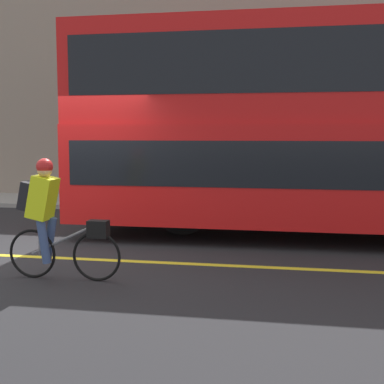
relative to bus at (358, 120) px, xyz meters
The scene contains 8 objects.
ground_plane 5.57m from the bus, 155.65° to the right, with size 80.00×80.00×0.00m, color #232326.
road_center_line 5.63m from the bus, 154.14° to the right, with size 50.00×0.14×0.01m, color yellow.
sidewalk_curb 6.33m from the bus, 141.72° to the left, with size 60.00×2.19×0.11m.
building_facade 6.91m from the bus, 133.48° to the left, with size 60.00×0.30×6.34m.
bus is the anchor object (origin of this frame).
cyclist_on_bike 5.49m from the bus, 140.98° to the right, with size 1.52×0.32×1.57m.
trash_bin 3.99m from the bus, 79.14° to the left, with size 0.49×0.49×0.85m.
street_sign_post 4.40m from the bus, 124.68° to the left, with size 0.36×0.09×2.65m.
Camera 1 is at (3.56, -7.57, 1.89)m, focal length 50.00 mm.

